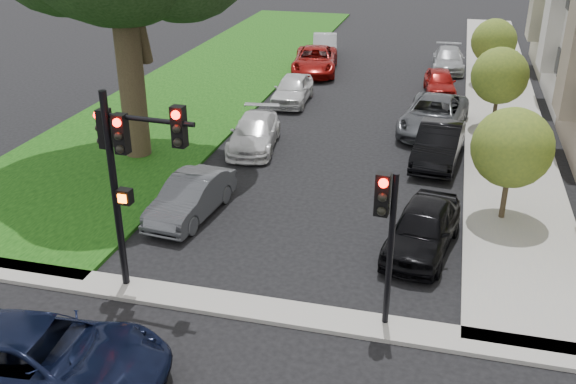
% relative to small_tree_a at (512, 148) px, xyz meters
% --- Properties ---
extents(ground, '(140.00, 140.00, 0.00)m').
position_rel_small_tree_a_xyz_m(ground, '(-6.20, -8.80, -2.52)').
color(ground, black).
rests_on(ground, ground).
extents(grass_strip, '(8.00, 44.00, 0.12)m').
position_rel_small_tree_a_xyz_m(grass_strip, '(-15.20, 15.20, -2.46)').
color(grass_strip, '#0B3209').
rests_on(grass_strip, ground).
extents(sidewalk_right, '(3.50, 44.00, 0.12)m').
position_rel_small_tree_a_xyz_m(sidewalk_right, '(0.55, 15.20, -2.46)').
color(sidewalk_right, '#AAA497').
rests_on(sidewalk_right, ground).
extents(sidewalk_cross, '(60.00, 1.00, 0.12)m').
position_rel_small_tree_a_xyz_m(sidewalk_cross, '(-6.20, -6.80, -2.46)').
color(sidewalk_cross, '#AAA497').
rests_on(sidewalk_cross, ground).
extents(small_tree_a, '(2.52, 2.52, 3.79)m').
position_rel_small_tree_a_xyz_m(small_tree_a, '(0.00, 0.00, 0.00)').
color(small_tree_a, '#31271C').
rests_on(small_tree_a, ground).
extents(small_tree_b, '(2.47, 2.47, 3.71)m').
position_rel_small_tree_a_xyz_m(small_tree_b, '(0.00, 9.16, -0.05)').
color(small_tree_b, '#31271C').
rests_on(small_tree_b, ground).
extents(small_tree_c, '(2.42, 2.42, 3.63)m').
position_rel_small_tree_a_xyz_m(small_tree_c, '(0.00, 16.80, -0.10)').
color(small_tree_c, '#31271C').
rests_on(small_tree_c, ground).
extents(traffic_signal_main, '(2.67, 0.69, 5.46)m').
position_rel_small_tree_a_xyz_m(traffic_signal_main, '(-9.57, -6.56, 1.25)').
color(traffic_signal_main, black).
rests_on(traffic_signal_main, ground).
extents(traffic_signal_secondary, '(0.52, 0.42, 4.08)m').
position_rel_small_tree_a_xyz_m(traffic_signal_secondary, '(-3.16, -6.61, 0.33)').
color(traffic_signal_secondary, black).
rests_on(traffic_signal_secondary, ground).
extents(car_cross_near, '(5.80, 3.12, 1.55)m').
position_rel_small_tree_a_xyz_m(car_cross_near, '(-9.88, -10.60, -1.74)').
color(car_cross_near, black).
rests_on(car_cross_near, ground).
extents(car_parked_0, '(2.41, 4.54, 1.47)m').
position_rel_small_tree_a_xyz_m(car_parked_0, '(-2.41, -2.62, -1.78)').
color(car_parked_0, black).
rests_on(car_parked_0, ground).
extents(car_parked_1, '(2.02, 4.74, 1.52)m').
position_rel_small_tree_a_xyz_m(car_parked_1, '(-2.25, 4.55, -1.76)').
color(car_parked_1, black).
rests_on(car_parked_1, ground).
extents(car_parked_2, '(3.18, 5.73, 1.52)m').
position_rel_small_tree_a_xyz_m(car_parked_2, '(-2.62, 8.24, -1.76)').
color(car_parked_2, '#3F4247').
rests_on(car_parked_2, ground).
extents(car_parked_3, '(1.99, 3.95, 1.29)m').
position_rel_small_tree_a_xyz_m(car_parked_3, '(-2.59, 14.35, -1.87)').
color(car_parked_3, maroon).
rests_on(car_parked_3, ground).
extents(car_parked_4, '(2.01, 4.56, 1.30)m').
position_rel_small_tree_a_xyz_m(car_parked_4, '(-2.30, 19.61, -1.87)').
color(car_parked_4, '#999BA0').
rests_on(car_parked_4, ground).
extents(car_parked_5, '(1.83, 4.25, 1.36)m').
position_rel_small_tree_a_xyz_m(car_parked_5, '(-9.88, -2.23, -1.84)').
color(car_parked_5, '#3F4247').
rests_on(car_parked_5, ground).
extents(car_parked_6, '(2.43, 4.71, 1.31)m').
position_rel_small_tree_a_xyz_m(car_parked_6, '(-9.74, 4.31, -1.86)').
color(car_parked_6, silver).
rests_on(car_parked_6, ground).
extents(car_parked_7, '(1.82, 4.18, 1.40)m').
position_rel_small_tree_a_xyz_m(car_parked_7, '(-9.74, 10.88, -1.82)').
color(car_parked_7, silver).
rests_on(car_parked_7, ground).
extents(car_parked_8, '(3.23, 5.67, 1.49)m').
position_rel_small_tree_a_xyz_m(car_parked_8, '(-9.93, 17.04, -1.77)').
color(car_parked_8, maroon).
rests_on(car_parked_8, ground).
extents(car_parked_9, '(2.32, 4.54, 1.43)m').
position_rel_small_tree_a_xyz_m(car_parked_9, '(-10.18, 21.24, -1.80)').
color(car_parked_9, '#999BA0').
rests_on(car_parked_9, ground).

